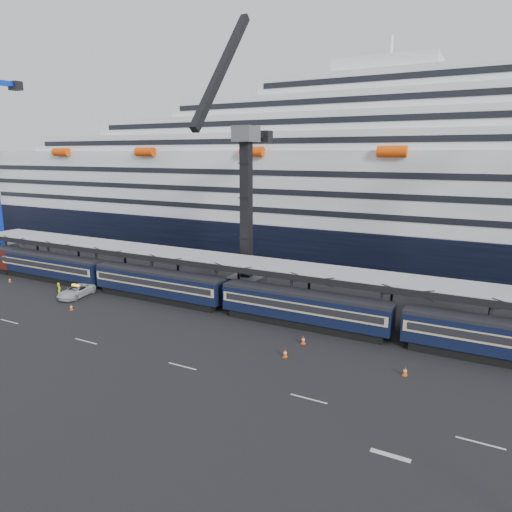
% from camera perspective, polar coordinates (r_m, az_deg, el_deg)
% --- Properties ---
extents(ground, '(260.00, 260.00, 0.00)m').
position_cam_1_polar(ground, '(40.01, 11.50, -15.20)').
color(ground, black).
rests_on(ground, ground).
extents(lane_markings, '(111.00, 4.27, 0.02)m').
position_cam_1_polar(lane_markings, '(34.46, 22.91, -20.97)').
color(lane_markings, beige).
rests_on(lane_markings, ground).
extents(train, '(133.05, 3.00, 4.05)m').
position_cam_1_polar(train, '(49.14, 9.65, -6.91)').
color(train, black).
rests_on(train, ground).
extents(canopy, '(130.00, 6.25, 5.53)m').
position_cam_1_polar(canopy, '(50.87, 16.17, -2.96)').
color(canopy, '#999CA1').
rests_on(canopy, ground).
extents(cruise_ship, '(214.09, 28.84, 34.00)m').
position_cam_1_polar(cruise_ship, '(81.12, 20.32, 7.55)').
color(cruise_ship, black).
rests_on(cruise_ship, ground).
extents(crane_dark_near, '(4.50, 17.75, 35.08)m').
position_cam_1_polar(crane_dark_near, '(60.69, -1.41, 6.44)').
color(crane_dark_near, '#4E5055').
rests_on(crane_dark_near, ground).
extents(pickup_truck, '(3.45, 5.89, 1.54)m').
position_cam_1_polar(pickup_truck, '(64.88, -21.57, -4.11)').
color(pickup_truck, '#BABDC2').
rests_on(pickup_truck, ground).
extents(worker, '(0.78, 0.74, 1.79)m').
position_cam_1_polar(worker, '(66.15, -23.38, -3.84)').
color(worker, '#EBF00C').
rests_on(worker, ground).
extents(traffic_cone_a, '(0.34, 0.34, 0.69)m').
position_cam_1_polar(traffic_cone_a, '(76.39, -28.43, -2.65)').
color(traffic_cone_a, '#FF4A08').
rests_on(traffic_cone_a, ground).
extents(traffic_cone_b, '(0.38, 0.38, 0.76)m').
position_cam_1_polar(traffic_cone_b, '(59.88, -22.10, -5.93)').
color(traffic_cone_b, '#FF4A08').
rests_on(traffic_cone_b, ground).
extents(traffic_cone_c, '(0.43, 0.43, 0.86)m').
position_cam_1_polar(traffic_cone_c, '(46.39, 5.93, -10.37)').
color(traffic_cone_c, '#FF4A08').
rests_on(traffic_cone_c, ground).
extents(traffic_cone_d, '(0.42, 0.42, 0.83)m').
position_cam_1_polar(traffic_cone_d, '(43.44, 3.67, -12.01)').
color(traffic_cone_d, '#FF4A08').
rests_on(traffic_cone_d, ground).
extents(traffic_cone_e, '(0.41, 0.41, 0.81)m').
position_cam_1_polar(traffic_cone_e, '(42.10, 18.15, -13.51)').
color(traffic_cone_e, '#FF4A08').
rests_on(traffic_cone_e, ground).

